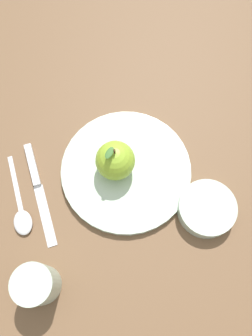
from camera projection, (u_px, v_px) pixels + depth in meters
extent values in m
plane|color=brown|center=(110.00, 169.00, 0.67)|extent=(2.40, 2.40, 0.00)
cylinder|color=#B2C6B2|center=(126.00, 170.00, 0.66)|extent=(0.25, 0.25, 0.02)
torus|color=#B2C6B2|center=(126.00, 170.00, 0.65)|extent=(0.25, 0.25, 0.01)
sphere|color=#8CB22D|center=(115.00, 160.00, 0.62)|extent=(0.07, 0.07, 0.07)
cylinder|color=#4C3319|center=(115.00, 152.00, 0.58)|extent=(0.00, 0.00, 0.02)
ellipsoid|color=#386628|center=(109.00, 153.00, 0.57)|extent=(0.03, 0.02, 0.00)
cylinder|color=#B2C6B2|center=(207.00, 209.00, 0.62)|extent=(0.11, 0.11, 0.03)
torus|color=#B2C6B2|center=(208.00, 207.00, 0.61)|extent=(0.11, 0.11, 0.01)
cylinder|color=#8E9F8E|center=(208.00, 208.00, 0.61)|extent=(0.09, 0.09, 0.01)
cylinder|color=#B2C6B2|center=(37.00, 285.00, 0.55)|extent=(0.07, 0.07, 0.08)
torus|color=#B2C6B2|center=(31.00, 284.00, 0.52)|extent=(0.07, 0.07, 0.01)
cylinder|color=gray|center=(31.00, 284.00, 0.52)|extent=(0.05, 0.05, 0.01)
cube|color=silver|center=(45.00, 215.00, 0.63)|extent=(0.03, 0.12, 0.00)
cube|color=silver|center=(32.00, 165.00, 0.66)|extent=(0.03, 0.09, 0.01)
ellipsoid|color=silver|center=(23.00, 223.00, 0.62)|extent=(0.04, 0.05, 0.01)
cube|color=silver|center=(15.00, 183.00, 0.65)|extent=(0.03, 0.12, 0.01)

